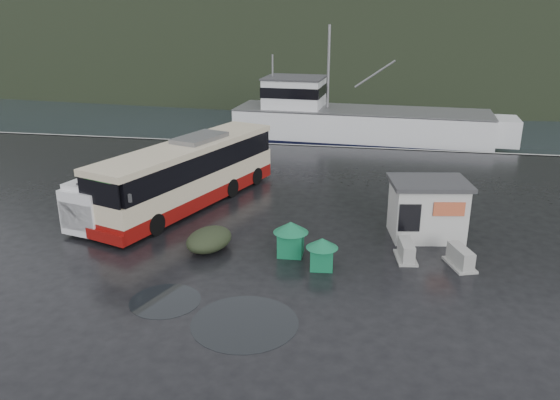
% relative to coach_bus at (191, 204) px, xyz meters
% --- Properties ---
extents(ground, '(160.00, 160.00, 0.00)m').
position_rel_coach_bus_xyz_m(ground, '(4.10, -4.73, 0.00)').
color(ground, black).
rests_on(ground, ground).
extents(harbor_water, '(300.00, 180.00, 0.02)m').
position_rel_coach_bus_xyz_m(harbor_water, '(4.10, 105.27, 0.00)').
color(harbor_water, black).
rests_on(harbor_water, ground).
extents(quay_edge, '(160.00, 0.60, 1.50)m').
position_rel_coach_bus_xyz_m(quay_edge, '(4.10, 15.27, 0.00)').
color(quay_edge, '#999993').
rests_on(quay_edge, ground).
extents(headland, '(780.00, 540.00, 570.00)m').
position_rel_coach_bus_xyz_m(headland, '(14.10, 245.27, 0.00)').
color(headland, black).
rests_on(headland, ground).
extents(coach_bus, '(7.50, 13.73, 3.79)m').
position_rel_coach_bus_xyz_m(coach_bus, '(0.00, 0.00, 0.00)').
color(coach_bus, beige).
rests_on(coach_bus, ground).
extents(white_van, '(3.63, 6.69, 2.66)m').
position_rel_coach_bus_xyz_m(white_van, '(-2.84, -2.91, 0.00)').
color(white_van, silver).
rests_on(white_van, ground).
extents(waste_bin_left, '(1.16, 1.16, 1.58)m').
position_rel_coach_bus_xyz_m(waste_bin_left, '(6.66, -5.67, 0.00)').
color(waste_bin_left, '#136B42').
rests_on(waste_bin_left, ground).
extents(waste_bin_right, '(1.07, 1.07, 1.38)m').
position_rel_coach_bus_xyz_m(waste_bin_right, '(8.17, -6.77, 0.00)').
color(waste_bin_right, '#136B42').
rests_on(waste_bin_right, ground).
extents(dome_tent, '(2.50, 2.98, 1.00)m').
position_rel_coach_bus_xyz_m(dome_tent, '(2.88, -5.80, 0.00)').
color(dome_tent, '#252D1B').
rests_on(dome_tent, ground).
extents(ticket_kiosk, '(4.04, 3.32, 2.85)m').
position_rel_coach_bus_xyz_m(ticket_kiosk, '(12.77, -2.44, 0.00)').
color(ticket_kiosk, silver).
rests_on(ticket_kiosk, ground).
extents(jersey_barrier_a, '(1.05, 1.76, 0.83)m').
position_rel_coach_bus_xyz_m(jersey_barrier_a, '(11.76, -5.24, 0.00)').
color(jersey_barrier_a, '#999993').
rests_on(jersey_barrier_a, ground).
extents(jersey_barrier_b, '(1.38, 1.91, 0.86)m').
position_rel_coach_bus_xyz_m(jersey_barrier_b, '(14.02, -5.54, 0.00)').
color(jersey_barrier_b, '#999993').
rests_on(jersey_barrier_b, ground).
extents(fishing_trawler, '(27.05, 7.46, 10.70)m').
position_rel_coach_bus_xyz_m(fishing_trawler, '(8.72, 21.61, 0.00)').
color(fishing_trawler, silver).
rests_on(fishing_trawler, ground).
extents(puddles, '(6.62, 4.25, 0.01)m').
position_rel_coach_bus_xyz_m(puddles, '(4.85, -11.27, 0.01)').
color(puddles, black).
rests_on(puddles, ground).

